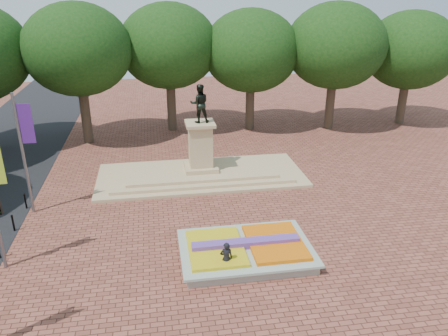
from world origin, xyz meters
name	(u,v)px	position (x,y,z in m)	size (l,w,h in m)	color
ground	(219,237)	(0.00, 0.00, 0.00)	(90.00, 90.00, 0.00)	brown
flower_bed	(246,250)	(1.03, -2.00, 0.38)	(6.30, 4.30, 0.91)	gray
monument	(201,165)	(0.00, 8.00, 0.88)	(14.00, 6.00, 6.40)	tan
tree_row_back	(213,57)	(2.33, 18.00, 6.67)	(44.80, 8.80, 10.43)	#392C1F
pedestrian	(226,258)	(-0.15, -3.15, 0.80)	(0.58, 0.38, 1.60)	black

